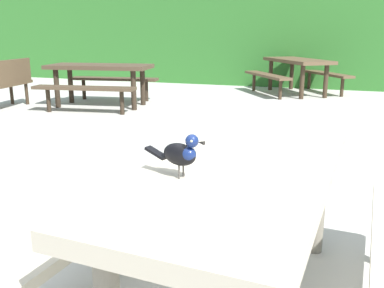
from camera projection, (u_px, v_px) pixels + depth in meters
ground_plane at (190, 286)px, 2.24m from camera, size 60.00×60.00×0.00m
hedge_wall at (315, 38)px, 10.52m from camera, size 28.00×1.84×2.29m
picnic_table_foreground at (242, 200)px, 1.94m from camera, size 1.80×1.85×0.74m
bird_grackle at (182, 153)px, 1.66m from camera, size 0.28×0.12×0.18m
picnic_table_mid_left at (100, 75)px, 7.51m from camera, size 1.95×1.92×0.74m
picnic_table_mid_right at (297, 68)px, 9.04m from camera, size 2.35×2.36×0.74m
park_bench_side at (3, 81)px, 7.20m from camera, size 0.64×1.45×0.84m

